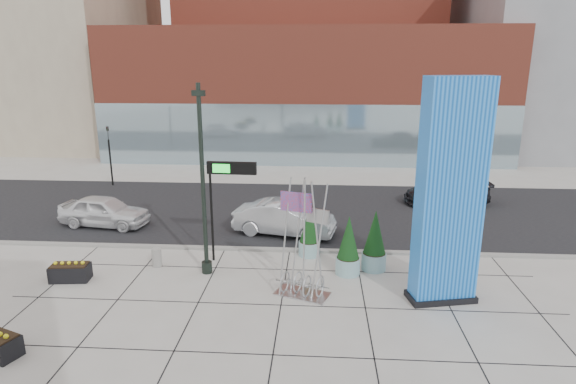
# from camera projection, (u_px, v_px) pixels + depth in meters

# --- Properties ---
(ground) EXTENTS (160.00, 160.00, 0.00)m
(ground) POSITION_uv_depth(u_px,v_px,m) (257.00, 291.00, 18.22)
(ground) COLOR #9E9991
(ground) RESTS_ON ground
(street_asphalt) EXTENTS (80.00, 12.00, 0.02)m
(street_asphalt) POSITION_uv_depth(u_px,v_px,m) (279.00, 211.00, 27.83)
(street_asphalt) COLOR black
(street_asphalt) RESTS_ON ground
(curb_edge) EXTENTS (80.00, 0.30, 0.12)m
(curb_edge) POSITION_uv_depth(u_px,v_px,m) (268.00, 249.00, 22.05)
(curb_edge) COLOR gray
(curb_edge) RESTS_ON ground
(tower_podium) EXTENTS (34.00, 10.00, 11.00)m
(tower_podium) POSITION_uv_depth(u_px,v_px,m) (306.00, 93.00, 42.63)
(tower_podium) COLOR #A54230
(tower_podium) RESTS_ON ground
(tower_glass_front) EXTENTS (34.00, 0.60, 5.00)m
(tower_glass_front) POSITION_uv_depth(u_px,v_px,m) (304.00, 135.00, 38.82)
(tower_glass_front) COLOR #8CA5B2
(tower_glass_front) RESTS_ON ground
(building_grey_parking) EXTENTS (20.00, 18.00, 18.00)m
(building_grey_parking) POSITION_uv_depth(u_px,v_px,m) (575.00, 53.00, 44.91)
(building_grey_parking) COLOR slate
(building_grey_parking) RESTS_ON ground
(blue_pylon) EXTENTS (2.57, 1.55, 7.99)m
(blue_pylon) POSITION_uv_depth(u_px,v_px,m) (450.00, 198.00, 16.59)
(blue_pylon) COLOR #0C4DB4
(blue_pylon) RESTS_ON ground
(lamp_post) EXTENTS (0.50, 0.42, 7.65)m
(lamp_post) POSITION_uv_depth(u_px,v_px,m) (204.00, 200.00, 18.98)
(lamp_post) COLOR black
(lamp_post) RESTS_ON ground
(public_art_sculpture) EXTENTS (2.19, 1.61, 4.48)m
(public_art_sculpture) POSITION_uv_depth(u_px,v_px,m) (303.00, 266.00, 17.66)
(public_art_sculpture) COLOR silver
(public_art_sculpture) RESTS_ON ground
(concrete_bollard) EXTENTS (0.40, 0.40, 0.79)m
(concrete_bollard) POSITION_uv_depth(u_px,v_px,m) (157.00, 258.00, 20.32)
(concrete_bollard) COLOR gray
(concrete_bollard) RESTS_ON ground
(overhead_street_sign) EXTENTS (2.08, 0.27, 4.41)m
(overhead_street_sign) POSITION_uv_depth(u_px,v_px,m) (228.00, 176.00, 19.99)
(overhead_street_sign) COLOR black
(overhead_street_sign) RESTS_ON ground
(round_planter_east) EXTENTS (1.03, 1.03, 2.58)m
(round_planter_east) POSITION_uv_depth(u_px,v_px,m) (375.00, 242.00, 19.82)
(round_planter_east) COLOR #8DBABE
(round_planter_east) RESTS_ON ground
(round_planter_mid) EXTENTS (0.99, 0.99, 2.48)m
(round_planter_mid) POSITION_uv_depth(u_px,v_px,m) (348.00, 247.00, 19.41)
(round_planter_mid) COLOR #8DBABE
(round_planter_mid) RESTS_ON ground
(round_planter_west) EXTENTS (0.93, 0.93, 2.33)m
(round_planter_west) POSITION_uv_depth(u_px,v_px,m) (309.00, 232.00, 21.26)
(round_planter_west) COLOR #8DBABE
(round_planter_west) RESTS_ON ground
(box_planter_north) EXTENTS (1.55, 0.89, 0.82)m
(box_planter_north) POSITION_uv_depth(u_px,v_px,m) (70.00, 271.00, 19.04)
(box_planter_north) COLOR black
(box_planter_north) RESTS_ON ground
(car_white_west) EXTENTS (4.90, 2.54, 1.59)m
(car_white_west) POSITION_uv_depth(u_px,v_px,m) (104.00, 211.00, 25.15)
(car_white_west) COLOR white
(car_white_west) RESTS_ON ground
(car_silver_mid) EXTENTS (5.28, 2.72, 1.66)m
(car_silver_mid) POSITION_uv_depth(u_px,v_px,m) (284.00, 219.00, 23.90)
(car_silver_mid) COLOR #B3B6BB
(car_silver_mid) RESTS_ON ground
(car_dark_east) EXTENTS (5.13, 2.37, 1.45)m
(car_dark_east) POSITION_uv_depth(u_px,v_px,m) (446.00, 192.00, 28.92)
(car_dark_east) COLOR black
(car_dark_east) RESTS_ON ground
(traffic_signal) EXTENTS (0.15, 0.18, 4.10)m
(traffic_signal) POSITION_uv_depth(u_px,v_px,m) (110.00, 153.00, 32.78)
(traffic_signal) COLOR black
(traffic_signal) RESTS_ON ground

